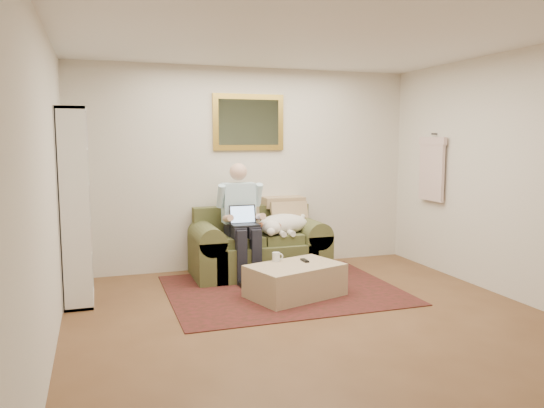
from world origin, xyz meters
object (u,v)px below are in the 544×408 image
sofa (259,251)px  sleeping_dog (283,224)px  laptop (244,220)px  ottoman (295,281)px  bookshelf (76,206)px  seated_man (242,222)px  coffee_mug (276,257)px

sofa → sleeping_dog: size_ratio=2.43×
laptop → ottoman: 1.06m
ottoman → bookshelf: (-2.20, 0.61, 0.82)m
sleeping_dog → bookshelf: size_ratio=0.34×
sofa → bookshelf: bookshelf is taller
ottoman → seated_man: bearing=110.5°
laptop → sleeping_dog: size_ratio=0.47×
sofa → seated_man: 0.50m
seated_man → bookshelf: bearing=-171.0°
sofa → bookshelf: size_ratio=0.83×
ottoman → sleeping_dog: bearing=77.8°
coffee_mug → bookshelf: size_ratio=0.05×
sofa → coffee_mug: size_ratio=16.59×
sofa → sleeping_dog: (0.30, -0.08, 0.35)m
seated_man → sleeping_dog: seated_man is taller
ottoman → coffee_mug: 0.34m
seated_man → coffee_mug: 0.78m
coffee_mug → sleeping_dog: bearing=65.0°
seated_man → ottoman: size_ratio=1.44×
laptop → bookshelf: 1.89m
seated_man → bookshelf: (-1.86, -0.29, 0.30)m
sleeping_dog → bookshelf: 2.46m
laptop → sleeping_dog: laptop is taller
sofa → coffee_mug: bearing=-93.9°
sofa → coffee_mug: (-0.06, -0.84, 0.12)m
sofa → seated_man: (-0.25, -0.15, 0.41)m
seated_man → laptop: seated_man is taller
sofa → laptop: bearing=-139.0°
laptop → sleeping_dog: 0.57m
ottoman → laptop: bearing=111.9°
seated_man → coffee_mug: (0.19, -0.69, -0.30)m
sleeping_dog → ottoman: sleeping_dog is taller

